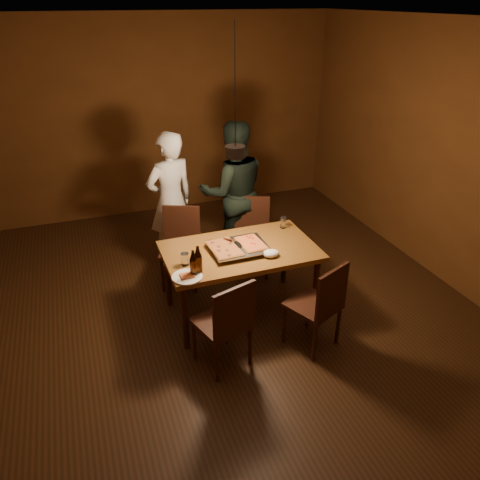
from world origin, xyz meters
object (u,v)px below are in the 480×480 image
object	(u,v)px
chair_far_left	(181,239)
chair_far_right	(252,228)
chair_near_left	(227,318)
plate_slice	(187,277)
dining_table	(240,255)
pendant_lamp	(235,150)
diner_white	(171,201)
beer_bottle_b	(198,260)
beer_bottle_a	(193,263)
chair_near_right	(321,299)
diner_dark	(233,192)
pizza_tray	(239,248)

from	to	relation	value
chair_far_left	chair_far_right	distance (m)	0.85
chair_near_left	plate_slice	size ratio (longest dim) A/B	1.92
dining_table	pendant_lamp	world-z (taller)	pendant_lamp
chair_far_right	chair_near_left	xyz separation A→B (m)	(-0.83, -1.55, 0.00)
chair_far_right	diner_white	world-z (taller)	diner_white
chair_far_left	beer_bottle_b	size ratio (longest dim) A/B	2.04
chair_far_right	plate_slice	bearing A→B (deg)	68.35
beer_bottle_a	diner_white	distance (m)	1.59
chair_near_right	dining_table	bearing A→B (deg)	98.74
chair_near_right	diner_white	bearing A→B (deg)	90.03
dining_table	chair_far_left	distance (m)	0.93
chair_far_right	diner_dark	distance (m)	0.51
dining_table	chair_near_right	bearing A→B (deg)	-57.39
pizza_tray	beer_bottle_a	distance (m)	0.62
dining_table	beer_bottle_a	size ratio (longest dim) A/B	5.97
chair_near_right	beer_bottle_b	size ratio (longest dim) A/B	2.05
chair_far_left	pendant_lamp	world-z (taller)	pendant_lamp
beer_bottle_a	plate_slice	world-z (taller)	beer_bottle_a
chair_near_right	beer_bottle_b	distance (m)	1.16
beer_bottle_a	pizza_tray	bearing A→B (deg)	28.88
chair_near_left	diner_dark	distance (m)	2.08
plate_slice	pendant_lamp	distance (m)	1.19
pizza_tray	diner_dark	size ratio (longest dim) A/B	0.32
diner_white	pendant_lamp	world-z (taller)	pendant_lamp
chair_near_left	beer_bottle_b	distance (m)	0.58
beer_bottle_a	beer_bottle_b	distance (m)	0.06
beer_bottle_b	diner_white	xyz separation A→B (m)	(0.10, 1.55, -0.06)
pizza_tray	plate_slice	size ratio (longest dim) A/B	2.02
pizza_tray	diner_white	bearing A→B (deg)	112.48
dining_table	diner_dark	distance (m)	1.24
chair_near_right	pizza_tray	world-z (taller)	chair_near_right
beer_bottle_b	pendant_lamp	distance (m)	1.02
chair_near_right	pizza_tray	distance (m)	0.94
pizza_tray	beer_bottle_b	world-z (taller)	beer_bottle_b
chair_far_right	diner_dark	world-z (taller)	diner_dark
diner_white	beer_bottle_a	bearing A→B (deg)	67.15
beer_bottle_a	plate_slice	size ratio (longest dim) A/B	0.92
plate_slice	diner_white	size ratio (longest dim) A/B	0.17
plate_slice	dining_table	bearing A→B (deg)	28.55
chair_near_left	pendant_lamp	size ratio (longest dim) A/B	0.48
chair_near_right	beer_bottle_a	size ratio (longest dim) A/B	2.20
chair_near_right	beer_bottle_a	world-z (taller)	beer_bottle_a
dining_table	plate_slice	world-z (taller)	plate_slice
chair_far_left	plate_slice	distance (m)	1.20
chair_near_right	diner_dark	distance (m)	1.99
diner_white	chair_far_right	bearing A→B (deg)	134.19
chair_far_right	dining_table	bearing A→B (deg)	82.59
chair_near_right	pendant_lamp	world-z (taller)	pendant_lamp
chair_far_right	beer_bottle_a	world-z (taller)	beer_bottle_a
plate_slice	diner_dark	distance (m)	1.80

